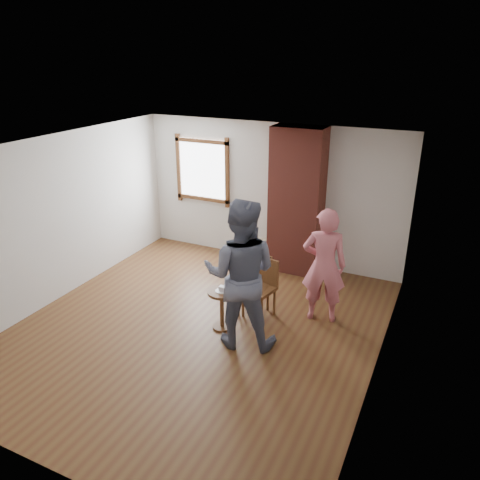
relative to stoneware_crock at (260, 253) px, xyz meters
name	(u,v)px	position (x,y,z in m)	size (l,w,h in m)	color
ground	(197,328)	(0.03, -2.40, -0.24)	(5.50, 5.50, 0.00)	brown
room_shell	(211,198)	(-0.03, -1.79, 1.57)	(5.04, 5.52, 2.62)	silver
brick_chimney	(297,202)	(0.63, 0.10, 1.06)	(0.90, 0.50, 2.60)	brown
stoneware_crock	(260,253)	(0.00, 0.00, 0.00)	(0.37, 0.37, 0.47)	tan
dark_pot	(228,255)	(-0.69, 0.00, -0.17)	(0.13, 0.13, 0.13)	black
dining_chair_left	(262,284)	(0.71, -1.61, 0.27)	(0.50, 0.50, 0.90)	#5A321B
dining_chair_right	(255,281)	(0.58, -1.57, 0.27)	(0.43, 0.43, 0.91)	#5A321B
side_table	(222,303)	(0.34, -2.22, 0.17)	(0.40, 0.40, 0.60)	#5A321B
cake_plate	(222,291)	(0.34, -2.22, 0.37)	(0.18, 0.18, 0.01)	white
cake_slice	(222,289)	(0.35, -2.22, 0.40)	(0.08, 0.07, 0.06)	white
man	(241,274)	(0.73, -2.42, 0.80)	(1.01, 0.78, 2.07)	black
person_pink	(324,266)	(1.56, -1.35, 0.64)	(0.64, 0.42, 1.74)	#CE6772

